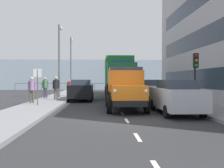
% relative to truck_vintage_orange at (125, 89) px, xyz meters
% --- Properties ---
extents(ground_plane, '(80.00, 80.00, 0.00)m').
position_rel_truck_vintage_orange_xyz_m(ground_plane, '(0.29, -6.84, -1.18)').
color(ground_plane, '#2D2D30').
extents(sidewalk_left, '(2.65, 36.18, 0.15)m').
position_rel_truck_vintage_orange_xyz_m(sidewalk_left, '(-4.65, -6.84, -1.10)').
color(sidewalk_left, gray).
rests_on(sidewalk_left, ground_plane).
extents(sidewalk_right, '(2.65, 36.18, 0.15)m').
position_rel_truck_vintage_orange_xyz_m(sidewalk_right, '(5.24, -6.84, -1.10)').
color(sidewalk_right, gray).
rests_on(sidewalk_right, ground_plane).
extents(road_centreline_markings, '(0.12, 31.91, 0.01)m').
position_rel_truck_vintage_orange_xyz_m(road_centreline_markings, '(0.29, -6.47, -1.17)').
color(road_centreline_markings, silver).
rests_on(road_centreline_markings, ground_plane).
extents(sea_horizon, '(80.00, 0.80, 5.00)m').
position_rel_truck_vintage_orange_xyz_m(sea_horizon, '(0.29, -27.93, 1.32)').
color(sea_horizon, '#8C9EAD').
rests_on(sea_horizon, ground_plane).
extents(seawall_railing, '(28.08, 0.08, 1.20)m').
position_rel_truck_vintage_orange_xyz_m(seawall_railing, '(0.29, -24.33, -0.26)').
color(seawall_railing, '#4C5156').
rests_on(seawall_railing, ground_plane).
extents(truck_vintage_orange, '(2.17, 5.64, 2.43)m').
position_rel_truck_vintage_orange_xyz_m(truck_vintage_orange, '(0.00, 0.00, 0.00)').
color(truck_vintage_orange, black).
rests_on(truck_vintage_orange, ground_plane).
extents(lorry_cargo_green, '(2.58, 8.20, 3.87)m').
position_rel_truck_vintage_orange_xyz_m(lorry_cargo_green, '(-0.36, -9.81, 0.90)').
color(lorry_cargo_green, '#1E7033').
rests_on(lorry_cargo_green, ground_plane).
extents(car_silver_kerbside_near, '(1.84, 4.58, 1.72)m').
position_rel_truck_vintage_orange_xyz_m(car_silver_kerbside_near, '(-2.38, 1.59, -0.28)').
color(car_silver_kerbside_near, '#B7BABF').
rests_on(car_silver_kerbside_near, ground_plane).
extents(car_white_kerbside_1, '(1.76, 4.27, 1.72)m').
position_rel_truck_vintage_orange_xyz_m(car_white_kerbside_1, '(-2.38, -4.58, -0.28)').
color(car_white_kerbside_1, white).
rests_on(car_white_kerbside_1, ground_plane).
extents(car_black_oppositeside_0, '(1.91, 4.31, 1.72)m').
position_rel_truck_vintage_orange_xyz_m(car_black_oppositeside_0, '(2.97, -6.53, -0.28)').
color(car_black_oppositeside_0, black).
rests_on(car_black_oppositeside_0, ground_plane).
extents(pedestrian_couple_b, '(0.53, 0.34, 1.76)m').
position_rel_truck_vintage_orange_xyz_m(pedestrian_couple_b, '(6.03, -3.06, 0.01)').
color(pedestrian_couple_b, '#4C473D').
rests_on(pedestrian_couple_b, sidewalk_right).
extents(pedestrian_with_bag, '(0.53, 0.34, 1.82)m').
position_rel_truck_vintage_orange_xyz_m(pedestrian_with_bag, '(4.88, -5.72, 0.05)').
color(pedestrian_with_bag, '#4C473D').
rests_on(pedestrian_with_bag, sidewalk_right).
extents(pedestrian_strolling, '(0.53, 0.34, 1.78)m').
position_rel_truck_vintage_orange_xyz_m(pedestrian_strolling, '(6.14, -7.70, 0.02)').
color(pedestrian_strolling, '#383342').
rests_on(pedestrian_strolling, sidewalk_right).
extents(pedestrian_in_dark_coat, '(0.53, 0.34, 1.57)m').
position_rel_truck_vintage_orange_xyz_m(pedestrian_in_dark_coat, '(4.35, -10.23, -0.11)').
color(pedestrian_in_dark_coat, '#4C473D').
rests_on(pedestrian_in_dark_coat, sidewalk_right).
extents(traffic_light_near, '(0.28, 0.41, 3.20)m').
position_rel_truck_vintage_orange_xyz_m(traffic_light_near, '(-4.44, -1.08, 1.29)').
color(traffic_light_near, black).
rests_on(traffic_light_near, sidewalk_left).
extents(lamp_post_promenade, '(0.32, 1.14, 6.43)m').
position_rel_truck_vintage_orange_xyz_m(lamp_post_promenade, '(5.04, -8.40, 2.80)').
color(lamp_post_promenade, '#59595B').
rests_on(lamp_post_promenade, sidewalk_right).
extents(lamp_post_far, '(0.32, 1.14, 6.88)m').
position_rel_truck_vintage_orange_xyz_m(lamp_post_far, '(5.06, -17.44, 3.04)').
color(lamp_post_far, '#59595B').
rests_on(lamp_post_far, sidewalk_right).
extents(street_sign, '(0.50, 0.07, 2.25)m').
position_rel_truck_vintage_orange_xyz_m(street_sign, '(5.30, -1.61, 0.50)').
color(street_sign, '#4C4C4C').
rests_on(street_sign, sidewalk_right).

